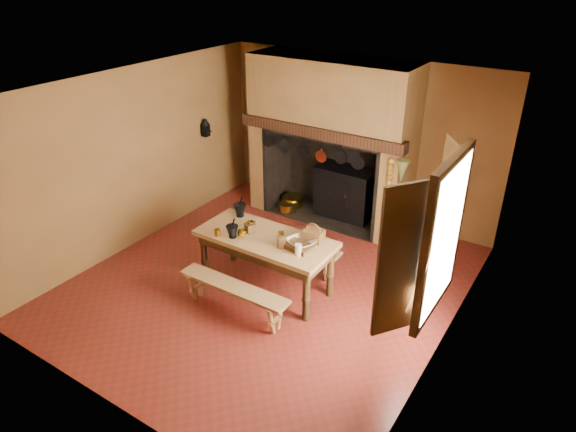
# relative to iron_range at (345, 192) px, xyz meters

# --- Properties ---
(floor) EXTENTS (5.50, 5.50, 0.00)m
(floor) POSITION_rel_iron_range_xyz_m (0.04, -2.45, -0.48)
(floor) COLOR maroon
(floor) RESTS_ON ground
(ceiling) EXTENTS (5.50, 5.50, 0.00)m
(ceiling) POSITION_rel_iron_range_xyz_m (0.04, -2.45, 2.32)
(ceiling) COLOR silver
(ceiling) RESTS_ON back_wall
(back_wall) EXTENTS (5.00, 0.02, 2.80)m
(back_wall) POSITION_rel_iron_range_xyz_m (0.04, 0.30, 0.92)
(back_wall) COLOR olive
(back_wall) RESTS_ON floor
(wall_left) EXTENTS (0.02, 5.50, 2.80)m
(wall_left) POSITION_rel_iron_range_xyz_m (-2.46, -2.45, 0.92)
(wall_left) COLOR olive
(wall_left) RESTS_ON floor
(wall_right) EXTENTS (0.02, 5.50, 2.80)m
(wall_right) POSITION_rel_iron_range_xyz_m (2.54, -2.45, 0.92)
(wall_right) COLOR olive
(wall_right) RESTS_ON floor
(wall_front) EXTENTS (5.00, 0.02, 2.80)m
(wall_front) POSITION_rel_iron_range_xyz_m (0.04, -5.20, 0.92)
(wall_front) COLOR olive
(wall_front) RESTS_ON floor
(chimney_breast) EXTENTS (2.95, 0.96, 2.80)m
(chimney_breast) POSITION_rel_iron_range_xyz_m (-0.26, -0.14, 1.33)
(chimney_breast) COLOR olive
(chimney_breast) RESTS_ON floor
(iron_range) EXTENTS (1.12, 0.55, 1.60)m
(iron_range) POSITION_rel_iron_range_xyz_m (0.00, 0.00, 0.00)
(iron_range) COLOR black
(iron_range) RESTS_ON floor
(hearth_pans) EXTENTS (0.51, 0.62, 0.20)m
(hearth_pans) POSITION_rel_iron_range_xyz_m (-1.01, -0.23, -0.39)
(hearth_pans) COLOR gold
(hearth_pans) RESTS_ON floor
(hanging_pans) EXTENTS (1.92, 0.29, 0.27)m
(hanging_pans) POSITION_rel_iron_range_xyz_m (-0.30, -0.64, 0.88)
(hanging_pans) COLOR black
(hanging_pans) RESTS_ON chimney_breast
(onion_string) EXTENTS (0.12, 0.10, 0.46)m
(onion_string) POSITION_rel_iron_range_xyz_m (1.04, -0.66, 0.85)
(onion_string) COLOR #B97922
(onion_string) RESTS_ON chimney_breast
(herb_bunch) EXTENTS (0.20, 0.20, 0.35)m
(herb_bunch) POSITION_rel_iron_range_xyz_m (1.22, -0.66, 0.90)
(herb_bunch) COLOR brown
(herb_bunch) RESTS_ON chimney_breast
(window) EXTENTS (0.39, 1.75, 1.76)m
(window) POSITION_rel_iron_range_xyz_m (2.39, -2.85, 1.22)
(window) COLOR white
(window) RESTS_ON wall_right
(wall_coffee_mill) EXTENTS (0.23, 0.16, 0.31)m
(wall_coffee_mill) POSITION_rel_iron_range_xyz_m (-2.38, -0.90, 1.03)
(wall_coffee_mill) COLOR black
(wall_coffee_mill) RESTS_ON wall_left
(work_table) EXTENTS (1.91, 0.85, 0.83)m
(work_table) POSITION_rel_iron_range_xyz_m (0.08, -2.56, 0.21)
(work_table) COLOR tan
(work_table) RESTS_ON floor
(bench_front) EXTENTS (1.61, 0.28, 0.45)m
(bench_front) POSITION_rel_iron_range_xyz_m (0.08, -3.29, -0.15)
(bench_front) COLOR tan
(bench_front) RESTS_ON floor
(bench_back) EXTENTS (1.60, 0.28, 0.45)m
(bench_back) POSITION_rel_iron_range_xyz_m (0.08, -1.92, -0.15)
(bench_back) COLOR tan
(bench_back) RESTS_ON floor
(mortar_large) EXTENTS (0.19, 0.19, 0.33)m
(mortar_large) POSITION_rel_iron_range_xyz_m (-0.58, -2.27, 0.45)
(mortar_large) COLOR black
(mortar_large) RESTS_ON work_table
(mortar_small) EXTENTS (0.17, 0.17, 0.29)m
(mortar_small) POSITION_rel_iron_range_xyz_m (-0.28, -2.82, 0.44)
(mortar_small) COLOR black
(mortar_small) RESTS_ON work_table
(coffee_grinder) EXTENTS (0.19, 0.17, 0.20)m
(coffee_grinder) POSITION_rel_iron_range_xyz_m (-0.17, -2.57, 0.42)
(coffee_grinder) COLOR #3D2813
(coffee_grinder) RESTS_ON work_table
(brass_mug_a) EXTENTS (0.09, 0.09, 0.10)m
(brass_mug_a) POSITION_rel_iron_range_xyz_m (-0.48, -2.90, 0.39)
(brass_mug_a) COLOR gold
(brass_mug_a) RESTS_ON work_table
(brass_mug_b) EXTENTS (0.11, 0.11, 0.10)m
(brass_mug_b) POSITION_rel_iron_range_xyz_m (0.28, -2.49, 0.39)
(brass_mug_b) COLOR gold
(brass_mug_b) RESTS_ON work_table
(mixing_bowl) EXTENTS (0.47, 0.47, 0.09)m
(mixing_bowl) POSITION_rel_iron_range_xyz_m (0.61, -2.50, 0.39)
(mixing_bowl) COLOR #BCB291
(mixing_bowl) RESTS_ON work_table
(stoneware_crock) EXTENTS (0.15, 0.15, 0.14)m
(stoneware_crock) POSITION_rel_iron_range_xyz_m (0.42, -2.68, 0.42)
(stoneware_crock) COLOR #50361D
(stoneware_crock) RESTS_ON work_table
(glass_jar) EXTENTS (0.11, 0.11, 0.16)m
(glass_jar) POSITION_rel_iron_range_xyz_m (0.71, -2.73, 0.42)
(glass_jar) COLOR beige
(glass_jar) RESTS_ON work_table
(wicker_basket) EXTENTS (0.29, 0.22, 0.26)m
(wicker_basket) POSITION_rel_iron_range_xyz_m (0.67, -2.29, 0.43)
(wicker_basket) COLOR #522D18
(wicker_basket) RESTS_ON work_table
(wooden_tray) EXTENTS (0.39, 0.30, 0.06)m
(wooden_tray) POSITION_rel_iron_range_xyz_m (0.63, -2.59, 0.38)
(wooden_tray) COLOR #3D2813
(wooden_tray) RESTS_ON work_table
(brass_cup) EXTENTS (0.16, 0.16, 0.10)m
(brass_cup) POSITION_rel_iron_range_xyz_m (-0.18, -2.74, 0.39)
(brass_cup) COLOR gold
(brass_cup) RESTS_ON work_table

